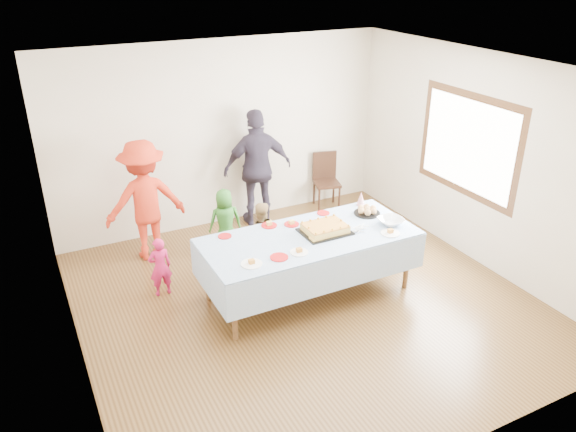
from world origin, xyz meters
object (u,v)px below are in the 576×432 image
birthday_cake (325,229)px  adult_left (145,200)px  party_table (309,240)px  dining_chair (326,177)px

birthday_cake → adult_left: size_ratio=0.35×
birthday_cake → adult_left: (-1.66, 1.80, -0.02)m
party_table → dining_chair: bearing=55.2°
birthday_cake → dining_chair: dining_chair is taller
birthday_cake → adult_left: bearing=132.6°
party_table → adult_left: size_ratio=1.54×
dining_chair → adult_left: (-2.95, -0.36, 0.32)m
dining_chair → adult_left: size_ratio=0.55×
birthday_cake → adult_left: adult_left is taller
birthday_cake → dining_chair: bearing=59.1°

